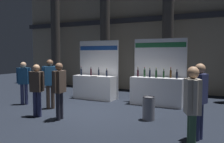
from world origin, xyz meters
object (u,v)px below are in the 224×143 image
Objects in this scene: visitor_4 at (199,95)px; visitor_5 at (50,79)px; visitor_3 at (59,86)px; trash_bin at (149,108)px; visitor_7 at (192,104)px; exhibitor_booth_0 at (95,84)px; exhibitor_booth_1 at (157,88)px; visitor_6 at (24,80)px; visitor_1 at (37,86)px.

visitor_5 is (-4.90, 0.83, 0.03)m from visitor_4.
visitor_3 is 1.47m from visitor_5.
trash_bin is 0.41× the size of visitor_7.
trash_bin is (2.99, -2.08, -0.27)m from exhibitor_booth_0.
visitor_3 is at bearing -77.96° from exhibitor_booth_0.
trash_bin is 2.48m from visitor_7.
exhibitor_booth_1 is at bearing -0.57° from exhibitor_booth_0.
visitor_3 is (-2.31, -1.09, 0.64)m from trash_bin.
visitor_4 is 0.94m from visitor_7.
exhibitor_booth_0 is at bearing -162.25° from visitor_6.
visitor_1 is 0.95× the size of visitor_7.
visitor_1 reaches higher than trash_bin.
visitor_7 is (4.54, -0.80, 0.05)m from visitor_1.
visitor_3 is 0.99× the size of visitor_7.
visitor_5 is (-0.33, 0.97, 0.09)m from visitor_1.
visitor_4 is (1.76, -3.05, 0.36)m from exhibitor_booth_1.
visitor_7 is at bearing 19.21° from visitor_4.
visitor_4 reaches higher than visitor_3.
visitor_7 is at bearing -42.38° from exhibitor_booth_0.
exhibitor_booth_0 is at bearing 179.43° from exhibitor_booth_1.
exhibitor_booth_0 reaches higher than visitor_3.
exhibitor_booth_1 is 1.57× the size of visitor_1.
exhibitor_booth_0 reaches higher than visitor_6.
exhibitor_booth_0 reaches higher than visitor_4.
visitor_1 is at bearing -131.46° from exhibitor_booth_1.
exhibitor_booth_1 reaches higher than trash_bin.
visitor_5 is 1.07× the size of visitor_6.
trash_bin is at bearing -103.47° from visitor_4.
exhibitor_booth_1 is at bearing 173.20° from visitor_6.
exhibitor_booth_1 is 3.74m from visitor_3.
exhibitor_booth_1 is 1.47× the size of visitor_4.
visitor_5 is at bearing 42.25° from visitor_3.
visitor_3 is at bearing -122.41° from exhibitor_booth_1.
visitor_1 is 0.99× the size of visitor_6.
exhibitor_booth_1 is at bearing 169.67° from visitor_5.
visitor_6 is (-2.49, 1.01, -0.04)m from visitor_3.
exhibitor_booth_1 reaches higher than visitor_4.
visitor_4 is at bearing -9.76° from visitor_1.
visitor_3 reaches higher than visitor_1.
visitor_3 is at bearing 125.62° from visitor_6.
visitor_5 is at bearing 143.96° from visitor_6.
visitor_1 is at bearing 63.24° from visitor_5.
trash_bin is at bearing 137.23° from visitor_5.
exhibitor_booth_0 is at bearing 76.04° from visitor_1.
visitor_5 reaches higher than visitor_7.
exhibitor_booth_0 is 1.50× the size of visitor_3.
visitor_3 is 0.97× the size of visitor_4.
visitor_5 is (-3.46, -0.17, 0.68)m from trash_bin.
trash_bin is 1.87m from visitor_4.
visitor_6 is 6.48m from visitor_7.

